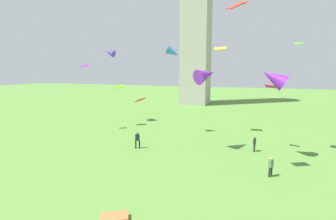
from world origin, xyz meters
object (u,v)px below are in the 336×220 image
kite_flying_10 (110,53)px  kite_flying_4 (220,49)px  kite_flying_5 (206,75)px  kite_flying_9 (173,52)px  person_0 (137,139)px  kite_flying_2 (236,5)px  kite_flying_0 (271,86)px  kite_flying_7 (273,78)px  kite_flying_6 (140,100)px  kite_bundle_0 (114,218)px  person_2 (271,166)px  kite_flying_3 (299,44)px  kite_flying_8 (85,66)px  person_1 (254,143)px  kite_flying_1 (119,87)px

kite_flying_10 → kite_flying_4: bearing=83.8°
kite_flying_5 → kite_flying_9: bearing=-8.2°
person_0 → kite_flying_2: 16.20m
kite_flying_0 → kite_flying_4: bearing=159.9°
kite_flying_5 → kite_flying_7: size_ratio=1.05×
kite_flying_9 → kite_flying_10: bearing=57.9°
kite_flying_6 → kite_flying_10: size_ratio=1.06×
kite_flying_7 → kite_bundle_0: (-8.30, -14.44, -7.49)m
person_2 → kite_flying_3: 12.53m
kite_flying_6 → kite_flying_10: kite_flying_10 is taller
kite_flying_6 → kite_flying_0: bearing=-84.3°
kite_flying_7 → kite_flying_5: bearing=-88.1°
kite_flying_4 → kite_flying_5: (-0.16, -7.67, -3.16)m
kite_flying_8 → kite_bundle_0: size_ratio=0.80×
kite_flying_8 → kite_flying_7: bearing=-37.3°
kite_flying_4 → kite_bundle_0: bearing=-100.0°
kite_flying_2 → kite_flying_7: bearing=-142.8°
person_1 → kite_flying_5: kite_flying_5 is taller
kite_flying_4 → kite_flying_7: (6.19, -7.84, -3.37)m
kite_flying_6 → kite_flying_7: 23.08m
kite_flying_3 → kite_bundle_0: (-10.46, -16.86, -10.71)m
kite_flying_2 → kite_flying_8: kite_flying_2 is taller
kite_flying_7 → kite_flying_9: 13.13m
person_0 → person_2: size_ratio=1.13×
kite_flying_0 → kite_flying_10: kite_flying_10 is taller
person_0 → kite_flying_6: bearing=-90.7°
kite_flying_8 → kite_bundle_0: kite_flying_8 is taller
kite_flying_7 → person_2: bearing=4.0°
kite_flying_6 → person_1: bearing=-89.2°
person_2 → kite_bundle_0: bearing=167.0°
kite_flying_10 → kite_flying_0: bearing=73.8°
person_0 → kite_flying_3: bearing=169.9°
kite_flying_2 → kite_flying_10: size_ratio=0.85×
kite_flying_4 → kite_flying_7: kite_flying_4 is taller
kite_flying_8 → kite_flying_2: bearing=-52.7°
person_0 → kite_flying_7: 14.90m
kite_flying_2 → kite_flying_5: size_ratio=0.53×
kite_flying_3 → kite_bundle_0: 22.55m
person_1 → kite_flying_8: 23.60m
kite_flying_1 → kite_bundle_0: kite_flying_1 is taller
person_1 → person_2: (1.42, -6.24, 0.01)m
kite_flying_0 → kite_flying_6: (-19.35, 8.88, -3.17)m
person_0 → kite_flying_1: 12.85m
person_1 → kite_bundle_0: bearing=-16.0°
kite_flying_10 → kite_bundle_0: (15.56, -24.41, -10.88)m
kite_flying_7 → kite_bundle_0: size_ratio=1.80×
kite_flying_1 → kite_flying_2: bearing=104.3°
person_2 → kite_flying_7: (-0.05, 4.86, 6.76)m
kite_flying_3 → kite_flying_6: (-21.64, 9.25, -7.34)m
kite_flying_1 → kite_flying_10: kite_flying_10 is taller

